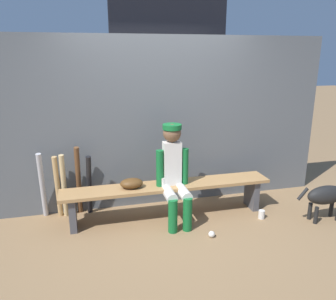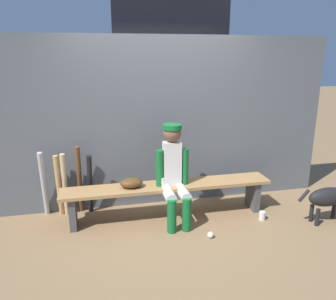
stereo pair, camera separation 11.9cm
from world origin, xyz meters
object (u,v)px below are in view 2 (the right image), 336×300
bat_wood_natural (65,185)px  bat_aluminum_silver (44,184)px  bat_wood_tan (59,186)px  baseball (210,235)px  dugout_bench (168,191)px  dog (332,197)px  cup_on_bench (163,182)px  bat_wood_dark (79,180)px  scoreboard (176,27)px  player_seated (174,171)px  cup_on_ground (262,216)px  baseball_glove (131,183)px  bat_aluminum_black (90,184)px

bat_wood_natural → bat_aluminum_silver: (-0.26, 0.05, 0.02)m
bat_wood_tan → baseball: size_ratio=11.06×
dugout_bench → dog: bearing=-16.1°
bat_aluminum_silver → cup_on_bench: (1.46, -0.40, 0.06)m
bat_aluminum_silver → cup_on_bench: bat_aluminum_silver is taller
baseball → dugout_bench: bearing=120.8°
bat_wood_dark → bat_wood_tan: size_ratio=1.14×
scoreboard → baseball: bearing=-93.1°
player_seated → cup_on_ground: 1.28m
bat_wood_dark → baseball_glove: bearing=-30.3°
dugout_bench → baseball_glove: size_ratio=9.47×
cup_on_ground → bat_wood_tan: bearing=164.3°
dugout_bench → bat_wood_tan: 1.40m
scoreboard → bat_aluminum_silver: bearing=-149.1°
bat_aluminum_black → baseball: bearing=-35.3°
bat_aluminum_silver → cup_on_ground: size_ratio=8.07×
baseball_glove → cup_on_bench: 0.39m
bat_wood_dark → bat_wood_tan: bat_wood_dark is taller
bat_aluminum_black → dugout_bench: bearing=-18.8°
dugout_bench → bat_aluminum_silver: 1.58m
bat_aluminum_black → bat_wood_natural: 0.31m
scoreboard → baseball_glove: bearing=-120.8°
bat_wood_tan → baseball: 2.01m
bat_aluminum_black → dog: bearing=-17.0°
player_seated → bat_aluminum_black: player_seated is taller
baseball_glove → bat_wood_tan: 0.97m
cup_on_bench → scoreboard: bearing=70.9°
player_seated → bat_wood_dark: bearing=157.4°
cup_on_ground → bat_aluminum_silver: bearing=165.2°
dog → scoreboard: bearing=124.5°
bat_wood_natural → bat_aluminum_silver: bat_aluminum_silver is taller
dugout_bench → bat_wood_natural: (-1.27, 0.33, 0.07)m
cup_on_ground → scoreboard: scoreboard is taller
dugout_bench → bat_wood_tan: size_ratio=3.24×
player_seated → bat_wood_natural: 1.41m
bat_wood_natural → bat_wood_tan: bearing=153.3°
cup_on_ground → baseball_glove: bearing=168.2°
dugout_bench → baseball_glove: baseball_glove is taller
bat_aluminum_silver → dog: (3.48, -0.93, -0.11)m
bat_aluminum_silver → bat_wood_natural: bearing=-9.9°
bat_wood_tan → cup_on_bench: (1.28, -0.40, 0.10)m
bat_wood_natural → bat_aluminum_silver: 0.27m
player_seated → bat_wood_natural: bearing=161.9°
baseball_glove → bat_wood_tan: (-0.89, 0.37, -0.10)m
cup_on_bench → dog: 2.10m
bat_aluminum_black → scoreboard: scoreboard is taller
bat_wood_dark → player_seated: bearing=-22.6°
player_seated → cup_on_ground: size_ratio=11.10×
baseball → baseball_glove: bearing=143.5°
baseball → cup_on_bench: 0.86m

